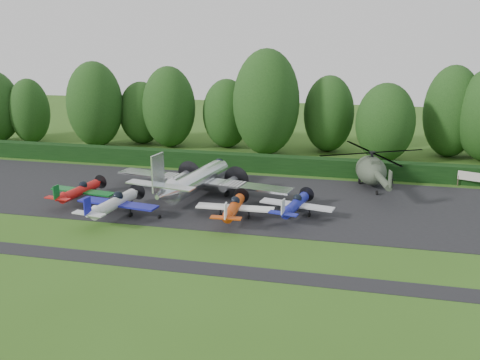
% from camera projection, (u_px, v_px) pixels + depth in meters
% --- Properties ---
extents(ground, '(160.00, 160.00, 0.00)m').
position_uv_depth(ground, '(175.00, 233.00, 44.97)').
color(ground, '#335818').
rests_on(ground, ground).
extents(apron, '(70.00, 18.00, 0.01)m').
position_uv_depth(apron, '(208.00, 197.00, 54.32)').
color(apron, black).
rests_on(apron, ground).
extents(taxiway_verge, '(70.00, 2.00, 0.00)m').
position_uv_depth(taxiway_verge, '(148.00, 263.00, 39.35)').
color(taxiway_verge, black).
rests_on(taxiway_verge, ground).
extents(hedgerow, '(90.00, 1.60, 2.00)m').
position_uv_depth(hedgerow, '(234.00, 170.00, 64.62)').
color(hedgerow, black).
rests_on(hedgerow, ground).
extents(transport_plane, '(19.40, 14.87, 6.22)m').
position_uv_depth(transport_plane, '(197.00, 180.00, 54.02)').
color(transport_plane, silver).
rests_on(transport_plane, ground).
extents(light_plane_red, '(6.89, 7.24, 2.65)m').
position_uv_depth(light_plane_red, '(80.00, 191.00, 52.74)').
color(light_plane_red, red).
rests_on(light_plane_red, ground).
extents(light_plane_white, '(7.89, 8.29, 3.03)m').
position_uv_depth(light_plane_white, '(114.00, 203.00, 48.57)').
color(light_plane_white, silver).
rests_on(light_plane_white, ground).
extents(light_plane_orange, '(7.07, 7.43, 2.72)m').
position_uv_depth(light_plane_orange, '(234.00, 207.00, 47.86)').
color(light_plane_orange, '#BC3C0B').
rests_on(light_plane_orange, ground).
extents(light_plane_blue, '(6.89, 7.25, 2.65)m').
position_uv_depth(light_plane_blue, '(295.00, 205.00, 48.69)').
color(light_plane_blue, '#191E97').
rests_on(light_plane_blue, ground).
extents(helicopter, '(11.97, 14.01, 3.85)m').
position_uv_depth(helicopter, '(371.00, 168.00, 57.39)').
color(helicopter, '#3C4535').
rests_on(helicopter, ground).
extents(sign_board, '(3.04, 0.11, 1.71)m').
position_uv_depth(sign_board, '(473.00, 177.00, 57.17)').
color(sign_board, '#3F3326').
rests_on(sign_board, ground).
extents(tree_0, '(7.45, 7.45, 11.41)m').
position_uv_depth(tree_0, '(169.00, 107.00, 75.30)').
color(tree_0, black).
rests_on(tree_0, ground).
extents(tree_1, '(6.82, 6.82, 10.42)m').
position_uv_depth(tree_1, '(329.00, 114.00, 72.66)').
color(tree_1, black).
rests_on(tree_1, ground).
extents(tree_3, '(6.52, 6.52, 9.04)m').
position_uv_depth(tree_3, '(142.00, 113.00, 77.78)').
color(tree_3, black).
rests_on(tree_3, ground).
extents(tree_4, '(5.77, 5.77, 9.44)m').
position_uv_depth(tree_4, '(30.00, 111.00, 78.10)').
color(tree_4, black).
rests_on(tree_4, ground).
extents(tree_5, '(7.84, 7.84, 12.06)m').
position_uv_depth(tree_5, '(95.00, 104.00, 75.49)').
color(tree_5, black).
rests_on(tree_5, ground).
extents(tree_7, '(6.76, 6.76, 9.69)m').
position_uv_depth(tree_7, '(227.00, 114.00, 75.19)').
color(tree_7, black).
rests_on(tree_7, ground).
extents(tree_8, '(7.39, 7.39, 10.00)m').
position_uv_depth(tree_8, '(385.00, 123.00, 67.24)').
color(tree_8, black).
rests_on(tree_8, ground).
extents(tree_9, '(8.83, 8.83, 14.01)m').
position_uv_depth(tree_9, '(266.00, 102.00, 70.49)').
color(tree_9, black).
rests_on(tree_9, ground).
extents(tree_10, '(7.21, 7.21, 12.01)m').
position_uv_depth(tree_10, '(452.00, 112.00, 69.43)').
color(tree_10, black).
rests_on(tree_10, ground).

